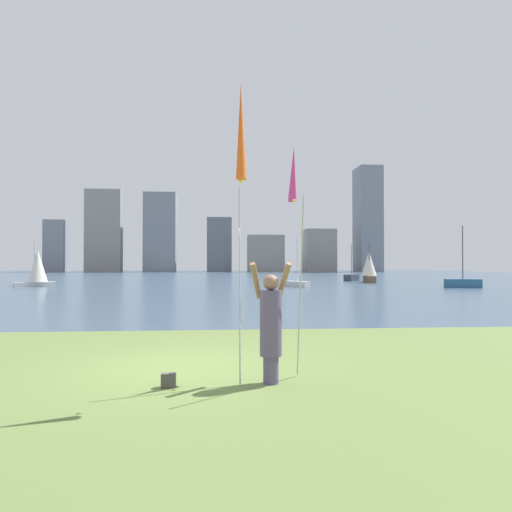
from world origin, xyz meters
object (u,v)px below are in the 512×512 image
object	(u,v)px
sailboat_0	(37,268)
sailboat_2	(463,283)
sailboat_5	(369,267)
person	(271,324)
kite_flag_right	(293,181)
sailboat_4	(297,283)
kite_flag_left	(241,138)
sailboat_6	(351,278)
bag	(168,380)

from	to	relation	value
sailboat_0	sailboat_2	bearing A→B (deg)	-8.28
sailboat_5	person	bearing A→B (deg)	-110.19
sailboat_2	kite_flag_right	bearing A→B (deg)	-123.13
sailboat_5	sailboat_4	bearing A→B (deg)	-137.50
kite_flag_left	sailboat_5	xyz separation A→B (m)	(14.57, 38.58, -2.32)
sailboat_0	sailboat_6	world-z (taller)	sailboat_6
sailboat_0	sailboat_4	world-z (taller)	sailboat_4
kite_flag_right	sailboat_2	size ratio (longest dim) A/B	0.82
sailboat_2	sailboat_6	xyz separation A→B (m)	(-4.68, 14.60, -0.03)
kite_flag_left	sailboat_6	size ratio (longest dim) A/B	1.20
bag	kite_flag_right	bearing A→B (deg)	23.24
sailboat_2	sailboat_4	distance (m)	12.87
kite_flag_left	sailboat_0	bearing A→B (deg)	114.82
kite_flag_left	bag	world-z (taller)	kite_flag_left
kite_flag_left	kite_flag_right	bearing A→B (deg)	47.53
person	sailboat_6	xyz separation A→B (m)	(13.48, 42.45, -0.58)
sailboat_2	sailboat_4	size ratio (longest dim) A/B	1.23
kite_flag_right	sailboat_6	bearing A→B (deg)	72.69
sailboat_4	sailboat_6	distance (m)	14.36
person	kite_flag_right	world-z (taller)	kite_flag_right
kite_flag_right	sailboat_4	distance (m)	30.28
kite_flag_left	sailboat_6	bearing A→B (deg)	71.89
sailboat_5	bag	bearing A→B (deg)	-112.22
person	kite_flag_left	size ratio (longest dim) A/B	0.41
bag	sailboat_5	xyz separation A→B (m)	(15.68, 38.40, 1.43)
kite_flag_left	sailboat_6	distance (m)	45.11
sailboat_5	sailboat_6	xyz separation A→B (m)	(-0.59, 4.17, -1.17)
sailboat_4	sailboat_2	bearing A→B (deg)	-11.76
person	sailboat_5	bearing A→B (deg)	50.95
kite_flag_left	kite_flag_right	distance (m)	1.54
kite_flag_right	sailboat_2	xyz separation A→B (m)	(17.66, 27.07, -2.99)
sailboat_0	bag	bearing A→B (deg)	-66.67
bag	sailboat_4	bearing A→B (deg)	76.82
kite_flag_left	sailboat_4	world-z (taller)	kite_flag_left
sailboat_5	sailboat_6	distance (m)	4.37
kite_flag_right	sailboat_4	size ratio (longest dim) A/B	1.01
sailboat_4	sailboat_6	bearing A→B (deg)	56.50
person	sailboat_5	size ratio (longest dim) A/B	0.49
kite_flag_left	sailboat_4	distance (m)	31.57
sailboat_2	sailboat_5	size ratio (longest dim) A/B	1.22
person	kite_flag_right	bearing A→B (deg)	38.72
bag	sailboat_0	size ratio (longest dim) A/B	0.06
person	bag	size ratio (longest dim) A/B	8.78
kite_flag_right	sailboat_4	world-z (taller)	kite_flag_right
kite_flag_right	sailboat_5	world-z (taller)	kite_flag_right
sailboat_0	sailboat_6	distance (m)	30.86
kite_flag_right	sailboat_0	world-z (taller)	kite_flag_right
kite_flag_left	sailboat_0	world-z (taller)	kite_flag_left
person	kite_flag_left	bearing A→B (deg)	-167.47
sailboat_6	sailboat_4	bearing A→B (deg)	-123.50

